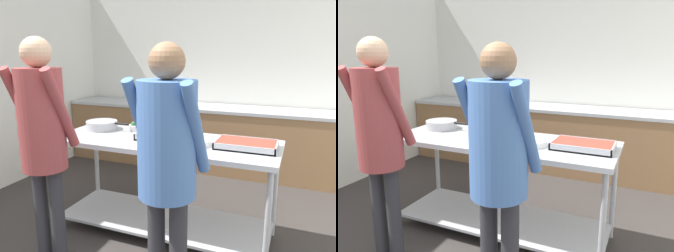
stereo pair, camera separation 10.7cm
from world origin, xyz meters
TOP-DOWN VIEW (x-y plane):
  - wall_rear at (0.00, 3.58)m, footprint 4.78×0.06m
  - wall_left at (-2.36, 1.79)m, footprint 0.06×3.70m
  - back_counter at (-0.00, 3.21)m, footprint 4.62×0.65m
  - serving_counter at (-0.14, 1.39)m, footprint 1.94×0.73m
  - sauce_pan at (-0.85, 1.52)m, footprint 0.44×0.30m
  - broccoli_bowl at (-0.50, 1.63)m, footprint 0.19×0.19m
  - serving_tray_roast at (-0.18, 1.42)m, footprint 0.37×0.30m
  - plate_stack at (0.16, 1.33)m, footprint 0.25×0.25m
  - serving_tray_vegetables at (0.56, 1.41)m, footprint 0.47×0.30m
  - guest_serving_left at (0.22, 0.60)m, footprint 0.48×0.37m
  - guest_serving_right at (-0.75, 0.64)m, footprint 0.43×0.34m

SIDE VIEW (x-z plane):
  - back_counter at x=0.00m, z-range 0.00..0.88m
  - serving_counter at x=-0.14m, z-range 0.15..1.02m
  - plate_stack at x=0.16m, z-range 0.87..0.92m
  - serving_tray_roast at x=-0.18m, z-range 0.87..0.92m
  - serving_tray_vegetables at x=0.56m, z-range 0.87..0.92m
  - broccoli_bowl at x=-0.50m, z-range 0.86..0.95m
  - sauce_pan at x=-0.85m, z-range 0.87..0.96m
  - guest_serving_left at x=0.22m, z-range 0.20..1.86m
  - guest_serving_right at x=-0.75m, z-range 0.21..1.92m
  - wall_rear at x=0.00m, z-range 0.00..2.65m
  - wall_left at x=-2.36m, z-range 0.00..2.65m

